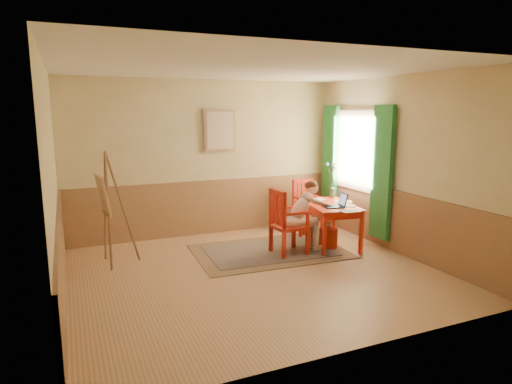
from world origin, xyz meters
name	(u,v)px	position (x,y,z in m)	size (l,w,h in m)	color
room	(255,175)	(0.00, 0.00, 1.40)	(5.04, 4.54, 2.84)	tan
wainscot	(235,225)	(0.00, 0.80, 0.50)	(5.00, 4.50, 1.00)	#956C47
window	(355,162)	(2.42, 1.10, 1.35)	(0.12, 2.01, 2.20)	white
wall_portrait	(220,131)	(0.25, 2.20, 1.90)	(0.60, 0.05, 0.76)	tan
rug	(270,251)	(0.59, 0.78, 0.01)	(2.48, 1.72, 0.02)	#8C7251
table	(330,209)	(1.66, 0.70, 0.63)	(0.91, 1.31, 0.72)	red
chair_left	(286,222)	(0.77, 0.56, 0.53)	(0.51, 0.49, 1.05)	red
chair_back	(307,206)	(1.77, 1.65, 0.49)	(0.44, 0.46, 0.98)	red
figure	(304,213)	(1.10, 0.59, 0.64)	(0.86, 0.39, 1.15)	beige
laptop	(336,204)	(1.62, 0.45, 0.77)	(0.38, 0.25, 0.22)	#1E2338
papers	(339,204)	(1.77, 0.61, 0.72)	(0.66, 1.22, 0.00)	white
vase	(332,181)	(2.00, 1.17, 1.01)	(0.24, 0.32, 0.63)	#3F724C
wastebasket	(328,238)	(1.58, 0.60, 0.16)	(0.30, 0.30, 0.33)	#B42510
easel	(105,199)	(-1.86, 1.18, 1.00)	(0.58, 0.75, 1.69)	brown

